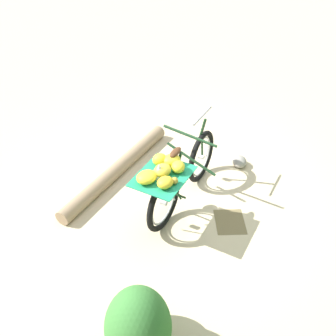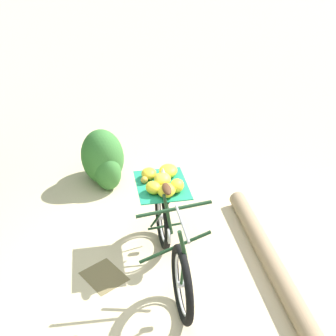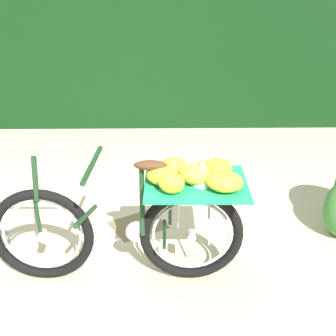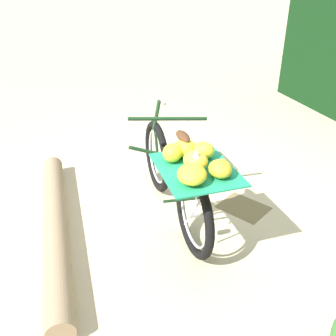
{
  "view_description": "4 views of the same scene",
  "coord_description": "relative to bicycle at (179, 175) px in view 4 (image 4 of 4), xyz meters",
  "views": [
    {
      "loc": [
        -3.77,
        0.55,
        3.5
      ],
      "look_at": [
        -0.45,
        0.43,
        0.97
      ],
      "focal_mm": 42.39,
      "sensor_mm": 36.0,
      "label": 1
    },
    {
      "loc": [
        2.67,
        -2.04,
        3.18
      ],
      "look_at": [
        -0.34,
        0.57,
        0.95
      ],
      "focal_mm": 45.89,
      "sensor_mm": 36.0,
      "label": 2
    },
    {
      "loc": [
        1.16,
        2.63,
        2.14
      ],
      "look_at": [
        -0.2,
        0.34,
        0.87
      ],
      "focal_mm": 47.56,
      "sensor_mm": 36.0,
      "label": 3
    },
    {
      "loc": [
        -1.81,
        2.43,
        2.11
      ],
      "look_at": [
        -0.19,
        0.62,
        0.79
      ],
      "focal_mm": 40.65,
      "sensor_mm": 36.0,
      "label": 4
    }
  ],
  "objects": [
    {
      "name": "fallen_log",
      "position": [
        0.7,
        0.81,
        -0.42
      ],
      "size": [
        2.06,
        1.4,
        0.2
      ],
      "primitive_type": "cylinder",
      "rotation": [
        0.0,
        1.57,
        -0.56
      ],
      "color": "#937A5B",
      "rests_on": "ground_plane"
    },
    {
      "name": "ground_plane",
      "position": [
        0.0,
        -0.29,
        -0.52
      ],
      "size": [
        60.0,
        60.0,
        0.0
      ],
      "primitive_type": "plane",
      "color": "beige"
    },
    {
      "name": "bicycle",
      "position": [
        0.0,
        0.0,
        0.0
      ],
      "size": [
        1.68,
        1.17,
        1.03
      ],
      "rotation": [
        0.0,
        0.0,
        -0.53
      ],
      "color": "black",
      "rests_on": "ground_plane"
    },
    {
      "name": "leaf_litter_patch",
      "position": [
        -0.3,
        -0.63,
        -0.51
      ],
      "size": [
        0.44,
        0.36,
        0.01
      ],
      "primitive_type": "cube",
      "color": "olive",
      "rests_on": "ground_plane"
    },
    {
      "name": "path_stone",
      "position": [
        0.84,
        -0.96,
        -0.44
      ],
      "size": [
        0.24,
        0.2,
        0.15
      ],
      "primitive_type": "ellipsoid",
      "color": "gray",
      "rests_on": "ground_plane"
    }
  ]
}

